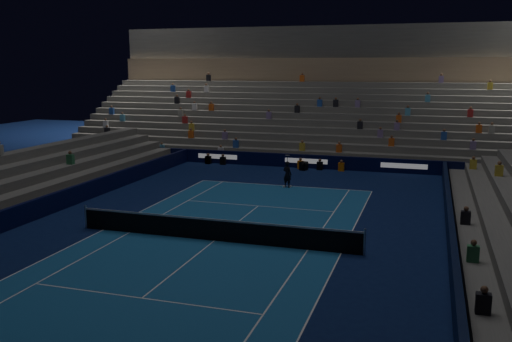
{
  "coord_description": "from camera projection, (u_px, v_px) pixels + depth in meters",
  "views": [
    {
      "loc": [
        8.66,
        -21.62,
        7.41
      ],
      "look_at": [
        0.0,
        6.0,
        2.0
      ],
      "focal_mm": 39.33,
      "sensor_mm": 36.0,
      "label": 1
    }
  ],
  "objects": [
    {
      "name": "sponsor_barrier_far",
      "position": [
        306.0,
        161.0,
        41.44
      ],
      "size": [
        44.0,
        0.25,
        1.0
      ],
      "primitive_type": "cube",
      "color": "black",
      "rests_on": "ground"
    },
    {
      "name": "tennis_net",
      "position": [
        214.0,
        230.0,
        24.09
      ],
      "size": [
        12.9,
        0.1,
        1.1
      ],
      "color": "#B2B2B7",
      "rests_on": "ground"
    },
    {
      "name": "ground",
      "position": [
        214.0,
        241.0,
        24.18
      ],
      "size": [
        90.0,
        90.0,
        0.0
      ],
      "primitive_type": "plane",
      "color": "#0B1844",
      "rests_on": "ground"
    },
    {
      "name": "sponsor_barrier_east",
      "position": [
        452.0,
        252.0,
        21.24
      ],
      "size": [
        0.25,
        37.0,
        1.0
      ],
      "primitive_type": "cube",
      "color": "black",
      "rests_on": "ground"
    },
    {
      "name": "court_surface",
      "position": [
        214.0,
        241.0,
        24.18
      ],
      "size": [
        10.97,
        23.77,
        0.01
      ],
      "primitive_type": "cube",
      "color": "#1A5590",
      "rests_on": "ground"
    },
    {
      "name": "grandstand_main",
      "position": [
        330.0,
        113.0,
        49.73
      ],
      "size": [
        44.0,
        15.2,
        11.2
      ],
      "color": "#5F5F5B",
      "rests_on": "ground"
    },
    {
      "name": "sponsor_barrier_west",
      "position": [
        27.0,
        212.0,
        26.94
      ],
      "size": [
        0.25,
        37.0,
        1.0
      ],
      "primitive_type": "cube",
      "color": "#080C33",
      "rests_on": "ground"
    },
    {
      "name": "tennis_player",
      "position": [
        287.0,
        174.0,
        34.73
      ],
      "size": [
        0.7,
        0.58,
        1.65
      ],
      "primitive_type": "imported",
      "rotation": [
        0.0,
        0.0,
        2.77
      ],
      "color": "black",
      "rests_on": "ground"
    },
    {
      "name": "broadcast_camera",
      "position": [
        304.0,
        166.0,
        40.59
      ],
      "size": [
        0.58,
        0.97,
        0.61
      ],
      "color": "black",
      "rests_on": "ground"
    }
  ]
}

